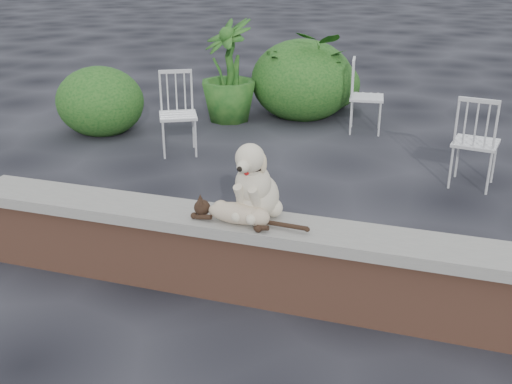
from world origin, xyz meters
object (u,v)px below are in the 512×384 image
(dog, at_px, (258,178))
(chair_c, at_px, (476,141))
(potted_plant_a, at_px, (308,74))
(chair_e, at_px, (367,96))
(chair_a, at_px, (178,114))
(cat, at_px, (239,212))
(potted_plant_b, at_px, (228,71))

(dog, relative_size, chair_c, 0.59)
(dog, height_order, potted_plant_a, potted_plant_a)
(chair_c, xyz_separation_m, chair_e, (-1.31, 1.57, 0.00))
(chair_a, relative_size, potted_plant_a, 0.77)
(chair_c, height_order, chair_e, same)
(chair_c, bearing_deg, chair_a, 8.69)
(chair_c, distance_m, potted_plant_a, 2.98)
(chair_e, distance_m, potted_plant_a, 1.00)
(cat, relative_size, chair_e, 1.01)
(potted_plant_a, relative_size, potted_plant_b, 0.89)
(dog, xyz_separation_m, cat, (-0.08, -0.15, -0.20))
(chair_e, bearing_deg, potted_plant_a, 55.65)
(chair_a, relative_size, chair_e, 1.00)
(cat, xyz_separation_m, chair_c, (1.52, 2.73, -0.19))
(chair_e, height_order, potted_plant_a, potted_plant_a)
(chair_c, xyz_separation_m, potted_plant_a, (-2.19, 2.03, 0.14))
(chair_c, relative_size, chair_a, 1.00)
(chair_c, bearing_deg, cat, 70.06)
(cat, relative_size, chair_c, 1.01)
(chair_a, xyz_separation_m, potted_plant_a, (1.05, 2.00, 0.14))
(chair_a, height_order, chair_e, same)
(potted_plant_a, bearing_deg, potted_plant_b, -154.26)
(chair_c, bearing_deg, chair_e, -41.05)
(dog, bearing_deg, chair_c, 67.86)
(chair_e, bearing_deg, chair_a, 121.52)
(chair_a, relative_size, potted_plant_b, 0.69)
(chair_a, bearing_deg, chair_c, -28.07)
(chair_a, distance_m, chair_e, 2.47)
(potted_plant_a, bearing_deg, chair_a, -117.85)
(potted_plant_a, bearing_deg, dog, -80.85)
(cat, xyz_separation_m, potted_plant_b, (-1.66, 4.28, 0.02))
(dog, height_order, chair_a, dog)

